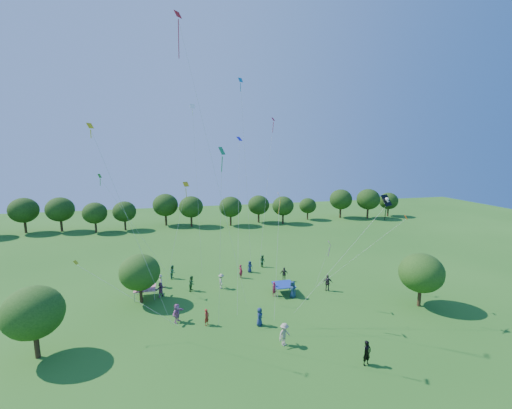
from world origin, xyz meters
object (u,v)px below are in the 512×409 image
Objects in this scene: man_in_black at (367,353)px; pirate_kite at (385,203)px; near_tree_west at (33,313)px; near_tree_east at (421,273)px; near_tree_north at (140,272)px; tent_blue at (284,285)px; red_high_kite at (193,84)px; tent_red_stripe at (145,288)px.

pirate_kite is at bearing 33.67° from man_in_black.
near_tree_west is 1.03× the size of near_tree_east.
near_tree_north is (6.90, 8.11, -0.38)m from near_tree_west.
tent_blue is 22.56m from red_high_kite.
tent_red_stripe is 1.00× the size of tent_blue.
red_high_kite reaches higher than pirate_kite.
red_high_kite is at bearing 166.16° from pirate_kite.
near_tree_north reaches higher than tent_red_stripe.
near_tree_north reaches higher than tent_blue.
near_tree_west is at bearing 179.00° from pirate_kite.
near_tree_west reaches higher than tent_blue.
pirate_kite is 19.78m from red_high_kite.
tent_blue is 0.21× the size of pirate_kite.
man_in_black is at bearing -144.74° from near_tree_east.
near_tree_west is 25.14m from man_in_black.
tent_blue is (22.02, 6.76, -2.65)m from near_tree_west.
red_high_kite reaches higher than near_tree_east.
pirate_kite reaches higher than near_tree_east.
pirate_kite is (29.05, -0.51, 7.36)m from near_tree_west.
tent_red_stripe is (0.31, 1.22, -2.27)m from near_tree_north.
near_tree_north reaches higher than man_in_black.
tent_red_stripe is at bearing 132.99° from red_high_kite.
pirate_kite is (22.15, -8.62, 7.74)m from near_tree_north.
near_tree_west is at bearing 146.60° from man_in_black.
tent_blue is 1.15× the size of man_in_black.
near_tree_north is 28.60m from near_tree_east.
tent_red_stripe is 23.30m from man_in_black.
near_tree_west is 2.58× the size of tent_blue.
near_tree_west is 10.66m from near_tree_north.
red_high_kite reaches higher than tent_red_stripe.
near_tree_north is at bearing 174.87° from tent_blue.
man_in_black is (16.85, -16.09, -0.08)m from tent_red_stripe.
near_tree_west is 12.09m from tent_red_stripe.
pirate_kite reaches higher than near_tree_west.
man_in_black is 0.07× the size of red_high_kite.
man_in_black is 25.50m from red_high_kite.
near_tree_north is at bearing 141.32° from red_high_kite.
man_in_black is at bearing -41.97° from red_high_kite.
near_tree_north is 2.60m from tent_red_stripe.
pirate_kite is at bearing -13.84° from red_high_kite.
near_tree_west reaches higher than near_tree_east.
tent_red_stripe is (7.21, 9.33, -2.65)m from near_tree_west.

